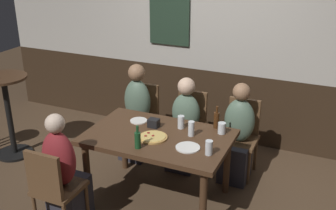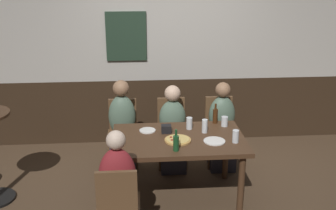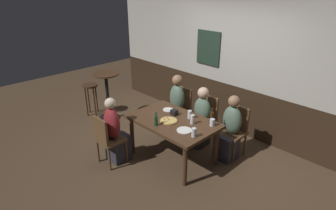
{
  "view_description": "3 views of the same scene",
  "coord_description": "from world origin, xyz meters",
  "px_view_note": "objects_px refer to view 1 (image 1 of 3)",
  "views": [
    {
      "loc": [
        1.59,
        -3.33,
        2.59
      ],
      "look_at": [
        0.13,
        -0.05,
        1.11
      ],
      "focal_mm": 43.79,
      "sensor_mm": 36.0,
      "label": 1
    },
    {
      "loc": [
        -0.44,
        -4.1,
        2.56
      ],
      "look_at": [
        -0.11,
        0.05,
        1.11
      ],
      "focal_mm": 43.8,
      "sensor_mm": 36.0,
      "label": 2
    },
    {
      "loc": [
        2.94,
        -3.0,
        2.87
      ],
      "look_at": [
        -0.04,
        -0.07,
        1.02
      ],
      "focal_mm": 30.66,
      "sensor_mm": 36.0,
      "label": 3
    }
  ],
  "objects_px": {
    "person_left_near": "(65,178)",
    "pint_glass_amber": "(191,130)",
    "chair_left_far": "(142,115)",
    "pizza": "(153,137)",
    "person_right_far": "(237,140)",
    "beer_bottle_green": "(138,140)",
    "dining_table": "(158,143)",
    "beer_bottle_brown": "(217,119)",
    "person_mid_far": "(184,131)",
    "tumbler_water": "(181,123)",
    "plate_white_large": "(188,147)",
    "side_bar_table": "(8,110)",
    "person_left_far": "(136,119)",
    "pint_glass_pale": "(222,128)",
    "condiment_caddy": "(154,123)",
    "chair_left_near": "(53,186)",
    "plate_white_small": "(139,121)",
    "chair_right_far": "(241,133)",
    "chair_mid_far": "(189,123)",
    "beer_glass_half": "(209,148)"
  },
  "relations": [
    {
      "from": "pint_glass_pale",
      "to": "plate_white_large",
      "type": "height_order",
      "value": "pint_glass_pale"
    },
    {
      "from": "beer_bottle_brown",
      "to": "condiment_caddy",
      "type": "bearing_deg",
      "value": -157.51
    },
    {
      "from": "chair_left_far",
      "to": "pizza",
      "type": "bearing_deg",
      "value": -57.1
    },
    {
      "from": "dining_table",
      "to": "chair_left_near",
      "type": "height_order",
      "value": "chair_left_near"
    },
    {
      "from": "chair_right_far",
      "to": "pint_glass_pale",
      "type": "bearing_deg",
      "value": -96.61
    },
    {
      "from": "person_mid_far",
      "to": "plate_white_large",
      "type": "height_order",
      "value": "person_mid_far"
    },
    {
      "from": "chair_left_near",
      "to": "pizza",
      "type": "xyz_separation_m",
      "value": [
        0.62,
        0.79,
        0.26
      ]
    },
    {
      "from": "chair_left_far",
      "to": "beer_glass_half",
      "type": "bearing_deg",
      "value": -40.39
    },
    {
      "from": "person_mid_far",
      "to": "side_bar_table",
      "type": "distance_m",
      "value": 2.18
    },
    {
      "from": "beer_bottle_green",
      "to": "person_mid_far",
      "type": "bearing_deg",
      "value": 86.71
    },
    {
      "from": "person_right_far",
      "to": "beer_bottle_green",
      "type": "height_order",
      "value": "person_right_far"
    },
    {
      "from": "tumbler_water",
      "to": "plate_white_large",
      "type": "relative_size",
      "value": 0.59
    },
    {
      "from": "chair_left_far",
      "to": "person_left_far",
      "type": "distance_m",
      "value": 0.16
    },
    {
      "from": "pint_glass_pale",
      "to": "plate_white_large",
      "type": "relative_size",
      "value": 0.5
    },
    {
      "from": "person_mid_far",
      "to": "tumbler_water",
      "type": "xyz_separation_m",
      "value": [
        0.15,
        -0.47,
        0.33
      ]
    },
    {
      "from": "chair_right_far",
      "to": "pizza",
      "type": "bearing_deg",
      "value": -124.33
    },
    {
      "from": "beer_bottle_brown",
      "to": "person_mid_far",
      "type": "bearing_deg",
      "value": 147.15
    },
    {
      "from": "chair_left_far",
      "to": "person_left_far",
      "type": "relative_size",
      "value": 0.74
    },
    {
      "from": "person_mid_far",
      "to": "beer_bottle_brown",
      "type": "height_order",
      "value": "person_mid_far"
    },
    {
      "from": "person_left_far",
      "to": "person_left_near",
      "type": "height_order",
      "value": "person_left_far"
    },
    {
      "from": "chair_left_far",
      "to": "person_right_far",
      "type": "distance_m",
      "value": 1.29
    },
    {
      "from": "person_left_near",
      "to": "side_bar_table",
      "type": "distance_m",
      "value": 1.66
    },
    {
      "from": "person_left_near",
      "to": "beer_bottle_brown",
      "type": "bearing_deg",
      "value": 45.0
    },
    {
      "from": "chair_left_far",
      "to": "pizza",
      "type": "distance_m",
      "value": 1.17
    },
    {
      "from": "chair_left_near",
      "to": "plate_white_large",
      "type": "distance_m",
      "value": 1.28
    },
    {
      "from": "chair_right_far",
      "to": "plate_white_small",
      "type": "bearing_deg",
      "value": -145.79
    },
    {
      "from": "beer_bottle_brown",
      "to": "side_bar_table",
      "type": "distance_m",
      "value": 2.59
    },
    {
      "from": "person_mid_far",
      "to": "pint_glass_pale",
      "type": "relative_size",
      "value": 9.57
    },
    {
      "from": "condiment_caddy",
      "to": "plate_white_small",
      "type": "bearing_deg",
      "value": 163.35
    },
    {
      "from": "pint_glass_amber",
      "to": "beer_bottle_brown",
      "type": "xyz_separation_m",
      "value": [
        0.17,
        0.28,
        0.03
      ]
    },
    {
      "from": "person_left_near",
      "to": "pizza",
      "type": "relative_size",
      "value": 4.04
    },
    {
      "from": "chair_left_near",
      "to": "pint_glass_amber",
      "type": "distance_m",
      "value": 1.41
    },
    {
      "from": "beer_bottle_green",
      "to": "pint_glass_amber",
      "type": "bearing_deg",
      "value": 50.54
    },
    {
      "from": "chair_left_near",
      "to": "tumbler_water",
      "type": "height_order",
      "value": "chair_left_near"
    },
    {
      "from": "chair_left_near",
      "to": "side_bar_table",
      "type": "xyz_separation_m",
      "value": [
        -1.45,
        0.97,
        0.12
      ]
    },
    {
      "from": "condiment_caddy",
      "to": "person_left_near",
      "type": "bearing_deg",
      "value": -120.65
    },
    {
      "from": "chair_left_far",
      "to": "plate_white_large",
      "type": "xyz_separation_m",
      "value": [
        1.01,
        -1.01,
        0.25
      ]
    },
    {
      "from": "person_left_near",
      "to": "beer_bottle_brown",
      "type": "relative_size",
      "value": 4.81
    },
    {
      "from": "chair_left_near",
      "to": "pint_glass_amber",
      "type": "bearing_deg",
      "value": 46.61
    },
    {
      "from": "chair_left_far",
      "to": "beer_bottle_brown",
      "type": "distance_m",
      "value": 1.26
    },
    {
      "from": "pint_glass_amber",
      "to": "pint_glass_pale",
      "type": "height_order",
      "value": "pint_glass_amber"
    },
    {
      "from": "person_left_far",
      "to": "pint_glass_pale",
      "type": "distance_m",
      "value": 1.31
    },
    {
      "from": "person_right_far",
      "to": "plate_white_large",
      "type": "distance_m",
      "value": 0.93
    },
    {
      "from": "dining_table",
      "to": "beer_bottle_brown",
      "type": "relative_size",
      "value": 6.01
    },
    {
      "from": "chair_left_far",
      "to": "person_left_far",
      "type": "bearing_deg",
      "value": -90.0
    },
    {
      "from": "dining_table",
      "to": "beer_glass_half",
      "type": "bearing_deg",
      "value": -15.97
    },
    {
      "from": "person_left_near",
      "to": "person_right_far",
      "type": "bearing_deg",
      "value": 48.23
    },
    {
      "from": "person_left_near",
      "to": "pint_glass_amber",
      "type": "distance_m",
      "value": 1.31
    },
    {
      "from": "pint_glass_pale",
      "to": "chair_mid_far",
      "type": "bearing_deg",
      "value": 134.53
    },
    {
      "from": "person_right_far",
      "to": "beer_bottle_green",
      "type": "bearing_deg",
      "value": -123.95
    }
  ]
}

